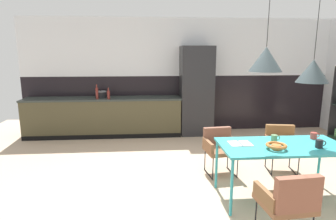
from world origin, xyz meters
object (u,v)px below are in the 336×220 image
Objects in this scene: fruit_bowl at (276,146)px; armchair_head_of_table at (290,199)px; armchair_near_window at (220,144)px; cooking_pot at (101,94)px; dining_table at (282,148)px; mug_wide_latte at (274,138)px; mug_glass_clear at (319,144)px; pendant_lamp_over_table_far at (313,71)px; open_book at (240,144)px; armchair_far_side at (281,142)px; pendant_lamp_over_table_near at (266,59)px; bottle_vinegar_dark at (109,95)px; refrigerator_column at (196,91)px; bottle_spice_small at (97,93)px; mug_short_terracotta at (314,136)px.

armchair_head_of_table is at bearing -104.78° from fruit_bowl.
cooking_pot reaches higher than armchair_near_window.
mug_wide_latte is (-0.06, 0.13, 0.10)m from dining_table.
pendant_lamp_over_table_far reaches higher than mug_glass_clear.
armchair_near_window is 0.86m from open_book.
armchair_far_side reaches higher than armchair_near_window.
pendant_lamp_over_table_near is (-0.32, -0.04, 1.14)m from dining_table.
cooking_pot is 0.35m from bottle_vinegar_dark.
refrigerator_column reaches higher than bottle_vinegar_dark.
open_book is at bearing 95.64° from armchair_head_of_table.
mug_wide_latte is (-0.50, -0.77, 0.31)m from armchair_far_side.
armchair_head_of_table is 1.98m from armchair_far_side.
bottle_spice_small is at bearing 128.37° from open_book.
mug_glass_clear is (-0.15, -0.36, 0.01)m from mug_short_terracotta.
cooking_pot reaches higher than open_book.
armchair_head_of_table is (0.22, -1.79, 0.03)m from armchair_near_window.
mug_glass_clear reaches higher than armchair_far_side.
mug_glass_clear is 4.30m from bottle_vinegar_dark.
armchair_head_of_table is at bearing 74.52° from armchair_far_side.
bottle_spice_small reaches higher than mug_glass_clear.
refrigerator_column reaches higher than mug_wide_latte.
armchair_head_of_table is 6.09× the size of mug_short_terracotta.
fruit_bowl is 1.07m from pendant_lamp_over_table_near.
mug_glass_clear reaches higher than dining_table.
refrigerator_column reaches higher than armchair_far_side.
armchair_head_of_table is 1.59m from pendant_lamp_over_table_near.
dining_table is 1.08m from armchair_near_window.
refrigerator_column is 8.16× the size of fruit_bowl.
refrigerator_column reaches higher than mug_short_terracotta.
armchair_near_window is 0.98× the size of armchair_far_side.
armchair_far_side is 2.90× the size of bottle_vinegar_dark.
mug_wide_latte is (0.11, 0.29, 0.00)m from fruit_bowl.
bottle_vinegar_dark is at bearing 131.21° from dining_table.
armchair_far_side is at bearing 61.19° from armchair_head_of_table.
mug_short_terracotta is at bearing -40.99° from bottle_vinegar_dark.
refrigerator_column is 7.34× the size of open_book.
mug_glass_clear reaches higher than mug_wide_latte.
mug_glass_clear is at bearing 127.39° from armchair_near_window.
bottle_spice_small is (-2.28, -0.18, -0.00)m from refrigerator_column.
cooking_pot is (-3.35, 3.01, 0.18)m from mug_short_terracotta.
bottle_vinegar_dark is at bearing 127.94° from fruit_bowl.
bottle_vinegar_dark is at bearing -25.45° from armchair_far_side.
open_book is 1.28m from pendant_lamp_over_table_far.
cooking_pot is at bearing 131.47° from mug_wide_latte.
dining_table is at bearing -7.91° from open_book.
fruit_bowl is at bearing -159.35° from pendant_lamp_over_table_far.
pendant_lamp_over_table_far reaches higher than armchair_head_of_table.
refrigerator_column is 1.83× the size of pendant_lamp_over_table_far.
bottle_vinegar_dark is 0.77× the size of bottle_spice_small.
armchair_near_window is 0.98m from mug_wide_latte.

